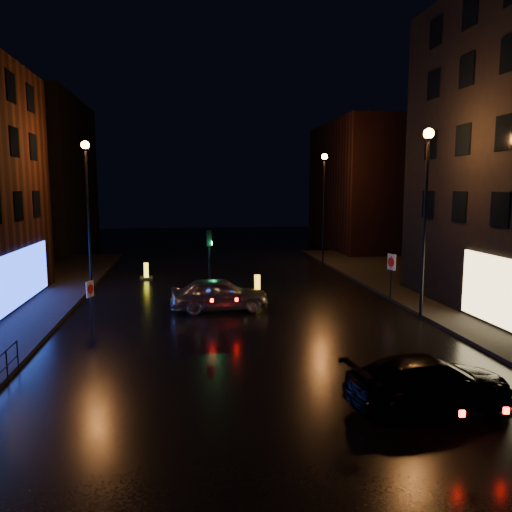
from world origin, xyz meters
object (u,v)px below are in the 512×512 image
Objects in this scene: bollard_far at (146,275)px; dark_sedan at (429,381)px; traffic_signal at (210,281)px; bollard_near at (257,290)px; road_sign_right at (391,266)px; road_sign_left at (90,293)px; silver_hatchback at (220,294)px.

dark_sedan is at bearing -69.40° from bollard_far.
traffic_signal is 3.11m from bollard_near.
traffic_signal is 1.38× the size of road_sign_right.
bollard_far is (-8.97, 20.52, -0.45)m from dark_sedan.
bollard_far is 11.76m from road_sign_left.
silver_hatchback is 3.65× the size of bollard_near.
road_sign_left is 14.72m from road_sign_right.
road_sign_right reaches higher than road_sign_left.
dark_sedan reaches higher than bollard_near.
dark_sedan is at bearing -72.81° from traffic_signal.
road_sign_left is at bearing -99.90° from bollard_far.
dark_sedan is 3.79× the size of bollard_far.
bollard_near is 0.51× the size of road_sign_right.
dark_sedan is (5.07, -16.40, 0.17)m from traffic_signal.
road_sign_right reaches higher than bollard_far.
traffic_signal reaches higher than bollard_far.
silver_hatchback is 2.28× the size of road_sign_left.
bollard_near is 7.27m from road_sign_right.
bollard_near is 8.72m from bollard_far.
bollard_near is at bearing -37.82° from road_sign_right.
silver_hatchback is (0.23, -4.98, 0.29)m from traffic_signal.
silver_hatchback is at bearing 47.87° from road_sign_left.
traffic_signal is 17.17m from dark_sedan.
silver_hatchback is 3.80× the size of bollard_far.
bollard_far is at bearing 137.63° from bollard_near.
silver_hatchback is at bearing 15.55° from dark_sedan.
road_sign_right is (4.02, 11.96, 1.20)m from dark_sedan.
road_sign_left is at bearing 41.90° from dark_sedan.
traffic_signal is 10.22m from road_sign_right.
road_sign_left is (-10.37, 8.92, 0.86)m from dark_sedan.
bollard_near is at bearing 2.49° from dark_sedan.
traffic_signal is 4.99m from silver_hatchback.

